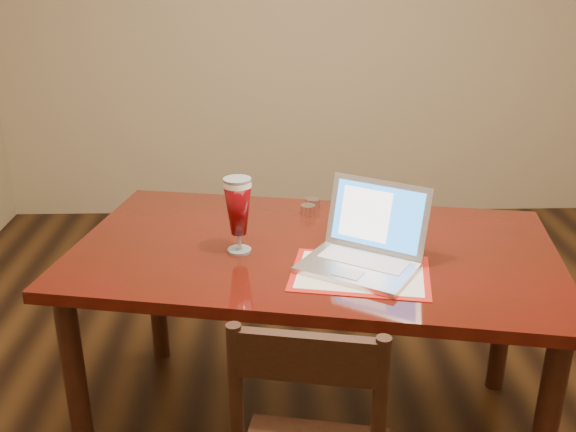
{
  "coord_description": "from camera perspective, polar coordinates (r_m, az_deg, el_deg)",
  "views": [
    {
      "loc": [
        -0.36,
        -2.01,
        1.76
      ],
      "look_at": [
        -0.29,
        0.09,
        0.92
      ],
      "focal_mm": 40.0,
      "sensor_mm": 36.0,
      "label": 1
    }
  ],
  "objects": [
    {
      "name": "dining_table",
      "position": [
        2.35,
        2.29,
        -4.74
      ],
      "size": [
        1.87,
        1.27,
        1.08
      ],
      "rotation": [
        0.0,
        0.0,
        -0.19
      ],
      "color": "#440C09",
      "rests_on": "ground"
    }
  ]
}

